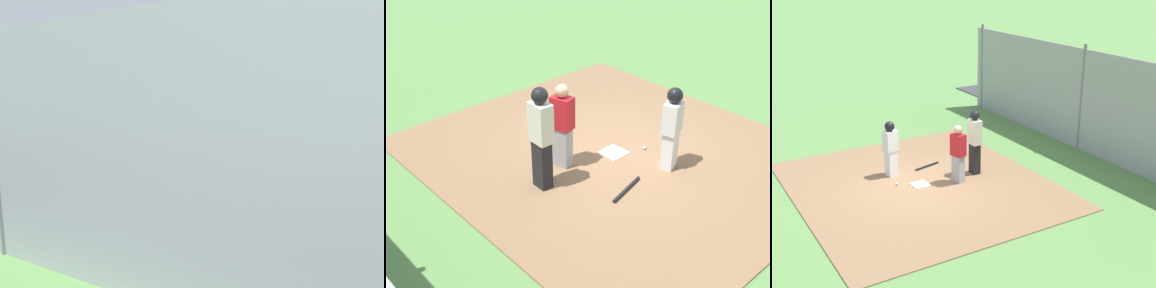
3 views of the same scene
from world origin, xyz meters
TOP-DOWN VIEW (x-y plane):
  - ground_plane at (0.00, 0.00)m, footprint 140.00×140.00m
  - dirt_infield at (0.00, 0.00)m, footprint 7.20×6.40m
  - home_plate at (0.00, 0.00)m, footprint 0.45×0.45m
  - catcher at (-0.34, -0.99)m, footprint 0.43×0.35m
  - umpire at (-0.05, -1.70)m, footprint 0.39×0.27m
  - runner at (1.02, 0.38)m, footprint 0.36×0.44m
  - baseball_bat at (1.03, -0.74)m, footprint 0.26×0.85m
  - baseball at (0.30, 0.54)m, footprint 0.07×0.07m
  - backstop_fence at (0.00, -5.66)m, footprint 12.00×0.10m
  - parking_lot at (0.00, -8.95)m, footprint 18.00×5.20m
  - parked_car_white at (5.76, -8.50)m, footprint 4.24×1.95m

SIDE VIEW (x-z plane):
  - ground_plane at x=0.00m, z-range 0.00..0.00m
  - dirt_infield at x=0.00m, z-range 0.00..0.03m
  - parking_lot at x=0.00m, z-range 0.00..0.04m
  - home_plate at x=0.00m, z-range 0.03..0.05m
  - baseball_bat at x=1.03m, z-range 0.03..0.09m
  - baseball at x=0.30m, z-range 0.03..0.10m
  - parked_car_white at x=5.76m, z-range -0.03..1.25m
  - catcher at x=-0.34m, z-range 0.06..1.67m
  - runner at x=1.02m, z-range 0.13..1.71m
  - umpire at x=-0.05m, z-range 0.09..1.94m
  - backstop_fence at x=0.00m, z-range -0.07..3.28m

